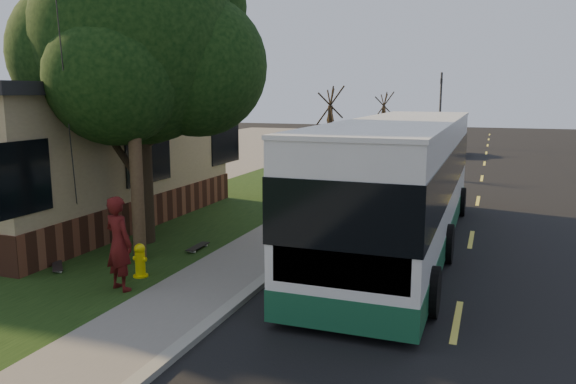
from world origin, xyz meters
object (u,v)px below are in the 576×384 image
object	(u,v)px
utility_pole	(131,64)
skateboard_spare	(57,266)
skateboarder	(119,243)
skateboard_main	(198,247)
traffic_signal	(440,104)
transit_bus	(401,180)
leafy_tree	(140,46)
dumpster	(28,210)
bare_tree_near	(330,129)
distant_car	(450,144)
fire_hydrant	(140,260)
bare_tree_far	(383,121)

from	to	relation	value
utility_pole	skateboard_spare	size ratio (longest dim) A/B	12.02
skateboarder	skateboard_main	xyz separation A→B (m)	(-0.00, 3.15, -0.90)
traffic_signal	transit_bus	world-z (taller)	traffic_signal
transit_bus	traffic_signal	bearing A→B (deg)	93.39
leafy_tree	transit_bus	xyz separation A→B (m)	(6.41, 1.92, -3.39)
transit_bus	skateboarder	size ratio (longest dim) A/B	6.41
dumpster	bare_tree_near	bearing A→B (deg)	72.79
utility_pole	distant_car	world-z (taller)	utility_pole
leafy_tree	skateboarder	xyz separation A→B (m)	(1.67, -3.47, -4.13)
fire_hydrant	skateboard_main	size ratio (longest dim) A/B	0.82
traffic_signal	skateboarder	xyz separation A→B (m)	(-3.00, -34.82, -2.13)
skateboard_spare	bare_tree_near	bearing A→B (deg)	86.25
bare_tree_near	transit_bus	world-z (taller)	bare_tree_near
traffic_signal	skateboard_spare	xyz separation A→B (m)	(-5.19, -34.19, -3.04)
bare_tree_near	skateboard_main	world-z (taller)	bare_tree_near
distant_car	skateboarder	bearing A→B (deg)	-101.52
bare_tree_near	transit_bus	bearing A→B (deg)	-66.84
traffic_signal	fire_hydrant	bearing A→B (deg)	-95.21
fire_hydrant	leafy_tree	bearing A→B (deg)	120.67
fire_hydrant	bare_tree_far	xyz separation A→B (m)	(-0.40, 30.00, 1.57)
fire_hydrant	bare_tree_near	distance (m)	18.10
skateboarder	dumpster	size ratio (longest dim) A/B	1.25
utility_pole	skateboard_main	bearing A→B (deg)	59.02
fire_hydrant	bare_tree_near	xyz separation A→B (m)	(-0.90, 18.00, 1.72)
bare_tree_near	skateboard_spare	xyz separation A→B (m)	(-1.19, -18.19, -2.02)
bare_tree_near	skateboard_main	distance (m)	15.83
fire_hydrant	skateboarder	bearing A→B (deg)	-83.03
utility_pole	skateboard_spare	bearing A→B (deg)	-139.45
utility_pole	bare_tree_far	distance (m)	29.13
transit_bus	skateboarder	xyz separation A→B (m)	(-4.74, -5.39, -0.75)
transit_bus	skateboard_spare	size ratio (longest dim) A/B	16.35
skateboarder	distant_car	world-z (taller)	skateboarder
utility_pole	traffic_signal	distance (m)	33.26
fire_hydrant	skateboarder	distance (m)	1.02
skateboarder	leafy_tree	bearing A→B (deg)	-45.75
skateboarder	skateboard_spare	bearing A→B (deg)	2.58
bare_tree_far	distant_car	size ratio (longest dim) A/B	0.93
bare_tree_near	distant_car	bearing A→B (deg)	61.72
fire_hydrant	dumpster	distance (m)	6.24
bare_tree_near	dumpster	size ratio (longest dim) A/B	2.80
fire_hydrant	bare_tree_near	size ratio (longest dim) A/B	0.17
transit_bus	distant_car	distance (m)	23.23
bare_tree_far	leafy_tree	bearing A→B (deg)	-92.45
utility_pole	dumpster	world-z (taller)	utility_pole
skateboard_main	transit_bus	bearing A→B (deg)	25.24
skateboard_main	distant_car	world-z (taller)	distant_car
utility_pole	traffic_signal	world-z (taller)	utility_pole
utility_pole	traffic_signal	xyz separation A→B (m)	(3.81, 33.01, -1.47)
fire_hydrant	distant_car	bearing A→B (deg)	81.08
fire_hydrant	distant_car	size ratio (longest dim) A/B	0.17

